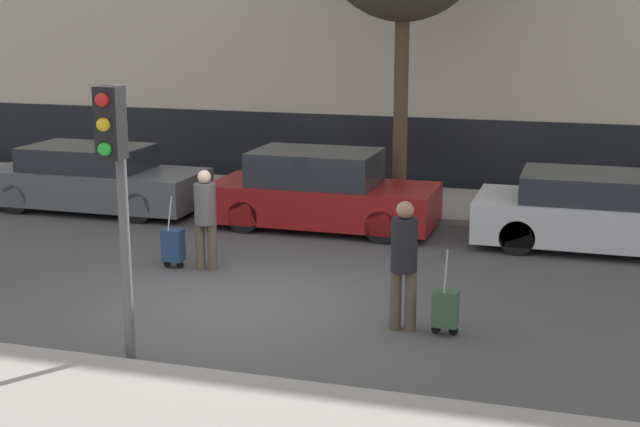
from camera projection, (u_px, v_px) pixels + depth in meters
The scene contains 11 objects.
ground_plane at pixel (237, 304), 12.49m from camera, with size 80.00×80.00×0.00m, color #424244.
sidewalk_near at pixel (97, 413), 8.99m from camera, with size 28.00×2.50×0.12m.
sidewalk_far at pixel (361, 200), 19.00m from camera, with size 28.00×3.00×0.12m.
parked_car_0 at pixel (94, 180), 18.21m from camera, with size 4.43×1.79×1.32m.
parked_car_1 at pixel (321, 192), 16.69m from camera, with size 4.20×1.77×1.46m.
parked_car_2 at pixel (597, 213), 15.28m from camera, with size 4.17×1.87×1.31m.
pedestrian_left at pixel (205, 214), 13.93m from camera, with size 0.35×0.34×1.60m.
trolley_left at pixel (173, 245), 14.15m from camera, with size 0.34×0.29×1.17m.
pedestrian_right at pixel (404, 258), 11.28m from camera, with size 0.35×0.34×1.70m.
trolley_right at pixel (445, 308), 11.24m from camera, with size 0.34×0.29×1.12m.
traffic_light at pixel (116, 168), 9.89m from camera, with size 0.28×0.47×3.22m.
Camera 1 is at (4.58, -11.03, 4.05)m, focal length 50.00 mm.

